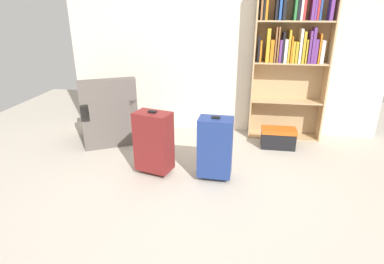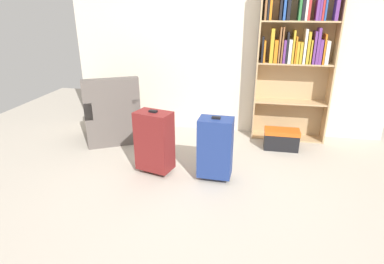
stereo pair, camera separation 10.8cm
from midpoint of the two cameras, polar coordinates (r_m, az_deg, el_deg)
ground_plane at (r=3.13m, az=2.78°, el=-12.13°), size 7.70×7.70×0.00m
back_wall at (r=4.59m, az=6.82°, el=16.00°), size 4.40×0.10×2.60m
bookshelf at (r=4.44m, az=18.68°, el=13.98°), size 0.97×0.27×2.07m
armchair at (r=4.51m, az=-13.35°, el=2.63°), size 0.95×0.95×0.90m
mug at (r=4.36m, az=-7.26°, el=-1.36°), size 0.12×0.08×0.10m
storage_box at (r=4.30m, az=16.36°, el=-1.16°), size 0.44×0.23×0.26m
suitcase_dark_red at (r=3.47m, az=-5.84°, el=-1.62°), size 0.43×0.33×0.72m
suitcase_navy_blue at (r=3.34m, az=5.11°, el=-2.78°), size 0.36×0.25×0.70m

